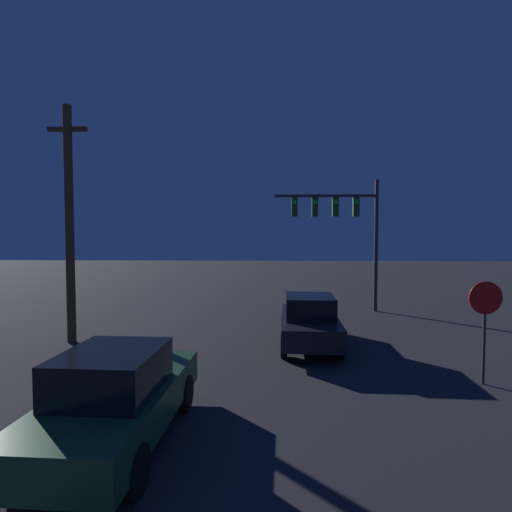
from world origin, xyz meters
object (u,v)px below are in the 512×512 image
Objects in this scene: car_near at (117,397)px; traffic_signal_mast at (343,219)px; car_far at (309,321)px; utility_pole at (69,221)px; stop_sign at (485,312)px.

car_near is 14.12m from traffic_signal_mast.
car_far is 0.58× the size of utility_pole.
car_far is at bearing 60.45° from car_near.
stop_sign reaches higher than car_far.
car_near is at bearing -158.32° from stop_sign.
utility_pole is at bearing -179.38° from car_far.
car_far is (3.80, 6.18, 0.00)m from car_near.
car_far is 5.01m from stop_sign.
stop_sign reaches higher than car_near.
traffic_signal_mast is 0.79× the size of utility_pole.
utility_pole is at bearing 163.81° from stop_sign.
utility_pole is at bearing 124.16° from car_near.
car_near is 1.83× the size of stop_sign.
stop_sign is (7.59, 3.02, 0.91)m from car_near.
stop_sign is at bearing -16.19° from utility_pole.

